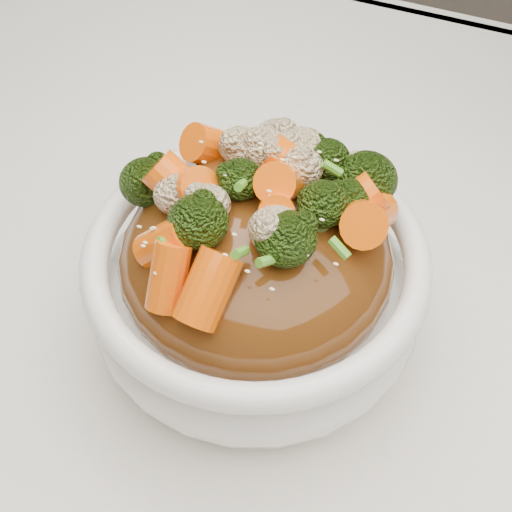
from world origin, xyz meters
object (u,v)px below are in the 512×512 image
at_px(bowl, 256,288).
at_px(carrots, 256,188).
at_px(dining_table, 292,499).
at_px(broccoli, 256,189).

xyz_separation_m(bowl, carrots, (0.00, 0.00, 0.09)).
relative_size(bowl, carrots, 1.26).
distance_m(dining_table, carrots, 0.51).
relative_size(dining_table, carrots, 7.11).
relative_size(dining_table, broccoli, 7.11).
bearing_deg(dining_table, broccoli, -126.70).
bearing_deg(broccoli, carrots, 0.00).
bearing_deg(bowl, broccoli, 0.00).
xyz_separation_m(dining_table, bowl, (-0.03, -0.04, 0.42)).
bearing_deg(bowl, dining_table, 53.30).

